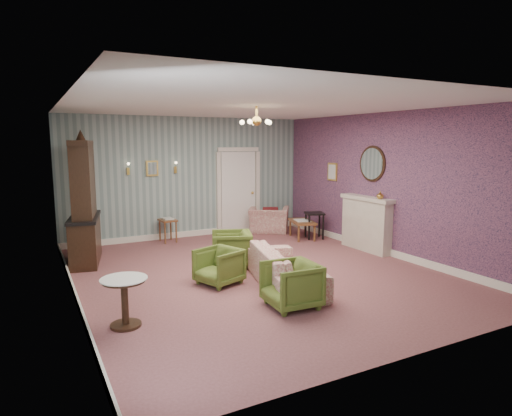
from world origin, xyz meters
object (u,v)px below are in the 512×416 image
olive_chair_a (291,283)px  dresser (83,199)px  side_table_black (314,226)px  fireplace (366,223)px  olive_chair_c (231,247)px  wingback_chair (269,216)px  olive_chair_b (219,264)px  coffee_table (302,229)px  pedestal_table (125,302)px  sofa_chintz (285,261)px

olive_chair_a → dresser: size_ratio=0.29×
side_table_black → fireplace: bearing=-78.1°
olive_chair_c → wingback_chair: wingback_chair is taller
olive_chair_b → fireplace: 3.75m
olive_chair_c → coffee_table: olive_chair_c is taller
dresser → olive_chair_b: bearing=-42.4°
olive_chair_a → olive_chair_b: bearing=-157.5°
olive_chair_c → pedestal_table: 2.97m
olive_chair_a → coffee_table: bearing=147.6°
olive_chair_a → olive_chair_c: bearing=-179.8°
olive_chair_a → fireplace: (3.19, 2.06, 0.23)m
olive_chair_a → pedestal_table: 2.23m
wingback_chair → pedestal_table: 6.22m
olive_chair_c → olive_chair_b: bearing=-15.0°
olive_chair_b → side_table_black: 3.98m
olive_chair_a → sofa_chintz: 0.96m
olive_chair_a → olive_chair_c: (0.12, 2.27, 0.01)m
sofa_chintz → fireplace: size_ratio=1.47×
olive_chair_b → dresser: dresser is taller
wingback_chair → olive_chair_b: bearing=84.3°
olive_chair_b → sofa_chintz: 1.08m
olive_chair_c → fireplace: bearing=107.0°
olive_chair_b → pedestal_table: olive_chair_b is taller
olive_chair_b → dresser: size_ratio=0.26×
olive_chair_a → side_table_black: 4.55m
fireplace → side_table_black: 1.51m
olive_chair_b → coffee_table: bearing=105.1°
olive_chair_a → olive_chair_b: (-0.50, 1.42, -0.03)m
dresser → coffee_table: size_ratio=2.86×
olive_chair_c → olive_chair_a: bearing=17.8°
sofa_chintz → olive_chair_c: bearing=26.2°
dresser → fireplace: dresser is taller
olive_chair_c → dresser: 2.97m
side_table_black → coffee_table: bearing=150.4°
wingback_chair → dresser: bearing=45.5°
olive_chair_b → pedestal_table: bearing=-80.0°
olive_chair_a → dresser: bearing=-146.4°
olive_chair_b → coffee_table: 3.85m
coffee_table → fireplace: bearing=-70.7°
olive_chair_b → pedestal_table: size_ratio=1.03×
olive_chair_a → sofa_chintz: bearing=157.0°
wingback_chair → coffee_table: (0.33, -1.04, -0.21)m
dresser → pedestal_table: bearing=-77.4°
fireplace → sofa_chintz: bearing=-156.5°
side_table_black → pedestal_table: (-5.08, -3.11, -0.00)m
coffee_table → pedestal_table: (-4.82, -3.25, 0.10)m
olive_chair_c → sofa_chintz: (0.30, -1.41, 0.04)m
fireplace → wingback_chair: bearing=108.6°
dresser → fireplace: 5.75m
olive_chair_a → side_table_black: bearing=143.9°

